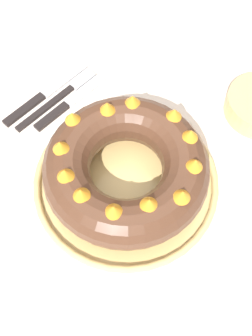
% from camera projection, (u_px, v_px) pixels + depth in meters
% --- Properties ---
extents(ground_plane, '(8.00, 8.00, 0.00)m').
position_uv_depth(ground_plane, '(126.00, 282.00, 1.32)').
color(ground_plane, gray).
extents(dining_table, '(1.21, 1.11, 0.73)m').
position_uv_depth(dining_table, '(126.00, 210.00, 0.75)').
color(dining_table, beige).
rests_on(dining_table, ground_plane).
extents(serving_dish, '(0.32, 0.32, 0.02)m').
position_uv_depth(serving_dish, '(126.00, 181.00, 0.67)').
color(serving_dish, tan).
rests_on(serving_dish, dining_table).
extents(bundt_cake, '(0.27, 0.27, 0.09)m').
position_uv_depth(bundt_cake, '(126.00, 168.00, 0.63)').
color(bundt_cake, '#4C2D1E').
rests_on(bundt_cake, serving_dish).
extents(fork, '(0.02, 0.19, 0.01)m').
position_uv_depth(fork, '(62.00, 95.00, 0.77)').
color(fork, black).
rests_on(fork, dining_table).
extents(serving_knife, '(0.02, 0.21, 0.01)m').
position_uv_depth(serving_knife, '(42.00, 97.00, 0.77)').
color(serving_knife, black).
rests_on(serving_knife, dining_table).
extents(cake_knife, '(0.02, 0.17, 0.01)m').
position_uv_depth(cake_knife, '(66.00, 106.00, 0.76)').
color(cake_knife, black).
rests_on(cake_knife, dining_table).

